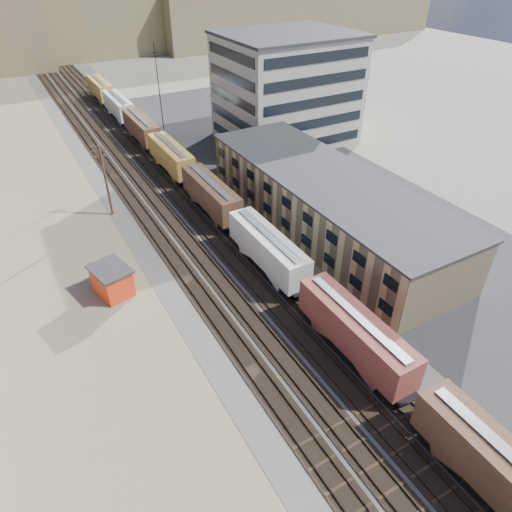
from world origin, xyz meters
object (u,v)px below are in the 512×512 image
utility_pole_north (106,179)px  maintenance_shed (112,280)px  freight_train (189,173)px  parked_car_blue (291,160)px

utility_pole_north → maintenance_shed: 17.93m
maintenance_shed → freight_train: bearing=47.9°
freight_train → maintenance_shed: 24.87m
parked_car_blue → maintenance_shed: bearing=150.4°
freight_train → parked_car_blue: freight_train is taller
freight_train → utility_pole_north: 12.63m
utility_pole_north → parked_car_blue: (30.83, 2.20, -4.48)m
utility_pole_north → freight_train: bearing=6.6°
utility_pole_north → maintenance_shed: utility_pole_north is taller
freight_train → maintenance_shed: freight_train is taller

